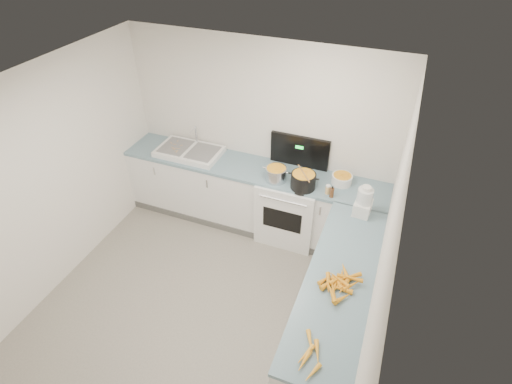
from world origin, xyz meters
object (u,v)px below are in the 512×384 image
(steel_pot, at_px, (276,175))
(black_pot, at_px, (303,181))
(sink, at_px, (189,151))
(extract_bottle, at_px, (332,193))
(food_processor, at_px, (364,202))
(stove, at_px, (290,206))
(mixing_bowl, at_px, (342,179))
(spice_jar, at_px, (328,190))

(steel_pot, distance_m, black_pot, 0.35)
(sink, distance_m, steel_pot, 1.29)
(extract_bottle, relative_size, food_processor, 0.34)
(stove, height_order, mixing_bowl, stove)
(black_pot, relative_size, mixing_bowl, 1.19)
(sink, relative_size, food_processor, 2.36)
(sink, bearing_deg, black_pot, -6.10)
(black_pot, xyz_separation_m, extract_bottle, (0.36, -0.06, -0.02))
(mixing_bowl, bearing_deg, spice_jar, -112.86)
(steel_pot, bearing_deg, food_processor, -13.14)
(sink, height_order, steel_pot, sink)
(black_pot, height_order, food_processor, food_processor)
(mixing_bowl, xyz_separation_m, food_processor, (0.32, -0.48, 0.10))
(stove, distance_m, steel_pot, 0.58)
(extract_bottle, bearing_deg, black_pot, 170.79)
(sink, bearing_deg, food_processor, -9.59)
(spice_jar, bearing_deg, food_processor, -26.61)
(stove, xyz_separation_m, mixing_bowl, (0.60, 0.09, 0.52))
(sink, height_order, black_pot, sink)
(stove, relative_size, sink, 1.58)
(black_pot, relative_size, extract_bottle, 2.40)
(extract_bottle, bearing_deg, sink, 173.33)
(stove, distance_m, sink, 1.54)
(mixing_bowl, bearing_deg, extract_bottle, -99.64)
(mixing_bowl, bearing_deg, black_pot, -148.55)
(extract_bottle, height_order, food_processor, food_processor)
(black_pot, relative_size, food_processor, 0.82)
(steel_pot, xyz_separation_m, mixing_bowl, (0.76, 0.23, -0.02))
(stove, bearing_deg, steel_pot, -141.39)
(sink, distance_m, black_pot, 1.64)
(stove, xyz_separation_m, black_pot, (0.18, -0.16, 0.55))
(black_pot, distance_m, mixing_bowl, 0.49)
(sink, height_order, extract_bottle, sink)
(spice_jar, xyz_separation_m, food_processor, (0.43, -0.22, 0.11))
(mixing_bowl, relative_size, extract_bottle, 2.01)
(food_processor, bearing_deg, stove, 157.33)
(steel_pot, height_order, spice_jar, steel_pot)
(stove, distance_m, black_pot, 0.60)
(spice_jar, bearing_deg, stove, 161.04)
(black_pot, bearing_deg, steel_pot, 175.52)
(extract_bottle, bearing_deg, mixing_bowl, 80.36)
(stove, height_order, extract_bottle, stove)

